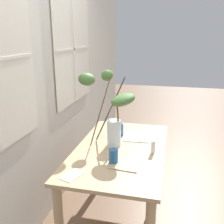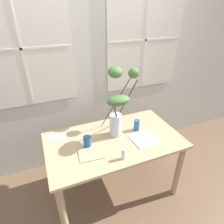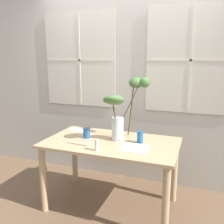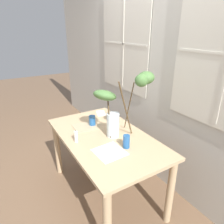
# 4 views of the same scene
# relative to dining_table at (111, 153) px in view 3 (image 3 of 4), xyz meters

# --- Properties ---
(ground) EXTENTS (14.00, 14.00, 0.00)m
(ground) POSITION_rel_dining_table_xyz_m (0.00, 0.00, -0.63)
(ground) COLOR brown
(back_wall_with_windows) EXTENTS (5.98, 0.14, 2.93)m
(back_wall_with_windows) POSITION_rel_dining_table_xyz_m (0.00, 0.77, 0.84)
(back_wall_with_windows) COLOR beige
(back_wall_with_windows) RESTS_ON ground
(dining_table) EXTENTS (1.40, 0.80, 0.75)m
(dining_table) POSITION_rel_dining_table_xyz_m (0.00, 0.00, 0.00)
(dining_table) COLOR tan
(dining_table) RESTS_ON ground
(vase_with_branches) EXTENTS (0.47, 0.62, 0.69)m
(vase_with_branches) POSITION_rel_dining_table_xyz_m (0.09, 0.12, 0.50)
(vase_with_branches) COLOR silver
(vase_with_branches) RESTS_ON dining_table
(drinking_glass_blue_left) EXTENTS (0.08, 0.08, 0.12)m
(drinking_glass_blue_left) POSITION_rel_dining_table_xyz_m (-0.29, -0.00, 0.18)
(drinking_glass_blue_left) COLOR #235693
(drinking_glass_blue_left) RESTS_ON dining_table
(drinking_glass_blue_right) EXTENTS (0.06, 0.06, 0.13)m
(drinking_glass_blue_right) POSITION_rel_dining_table_xyz_m (0.30, 0.06, 0.19)
(drinking_glass_blue_right) COLOR #235693
(drinking_glass_blue_right) RESTS_ON dining_table
(plate_square_left) EXTENTS (0.25, 0.25, 0.01)m
(plate_square_left) POSITION_rel_dining_table_xyz_m (-0.29, -0.10, 0.13)
(plate_square_left) COLOR tan
(plate_square_left) RESTS_ON dining_table
(plate_square_right) EXTENTS (0.27, 0.27, 0.01)m
(plate_square_right) POSITION_rel_dining_table_xyz_m (0.29, -0.11, 0.13)
(plate_square_right) COLOR white
(plate_square_right) RESTS_ON dining_table
(napkin_folded) EXTENTS (0.21, 0.16, 0.00)m
(napkin_folded) POSITION_rel_dining_table_xyz_m (-0.55, 0.25, 0.13)
(napkin_folded) COLOR silver
(napkin_folded) RESTS_ON dining_table
(pillar_candle) EXTENTS (0.04, 0.04, 0.13)m
(pillar_candle) POSITION_rel_dining_table_xyz_m (-0.04, -0.30, 0.18)
(pillar_candle) COLOR silver
(pillar_candle) RESTS_ON dining_table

